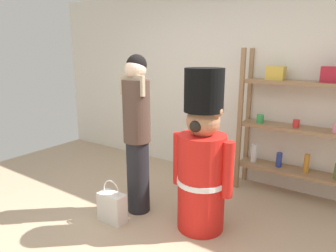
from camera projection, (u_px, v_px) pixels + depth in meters
back_wall at (231, 83)px, 4.00m from camera, size 6.40×0.12×2.60m
merchandise_shelf at (296, 123)px, 3.42m from camera, size 1.30×0.35×1.76m
teddy_bear_guard at (202, 161)px, 2.80m from camera, size 0.63×0.48×1.57m
person_shopper at (137, 130)px, 3.08m from camera, size 0.30×0.28×1.69m
shopping_bag at (112, 207)px, 3.03m from camera, size 0.29×0.15×0.45m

